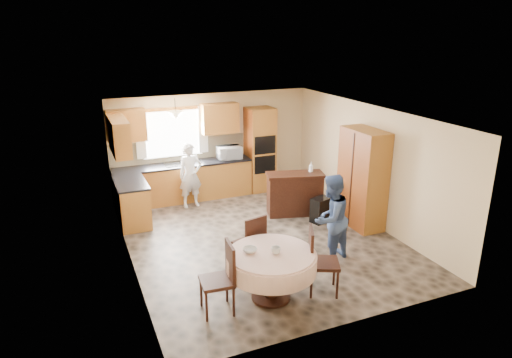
{
  "coord_description": "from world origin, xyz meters",
  "views": [
    {
      "loc": [
        -3.28,
        -7.56,
        4.0
      ],
      "look_at": [
        0.03,
        0.3,
        1.15
      ],
      "focal_mm": 32.0,
      "sensor_mm": 36.0,
      "label": 1
    }
  ],
  "objects_px": {
    "person_sink": "(190,175)",
    "person_dining": "(331,218)",
    "oven_tower": "(260,150)",
    "sideboard": "(295,195)",
    "cupboard": "(362,178)",
    "chair_left": "(222,275)",
    "chair_right": "(318,258)",
    "dining_table": "(271,263)",
    "chair_back": "(252,241)"
  },
  "relations": [
    {
      "from": "person_sink",
      "to": "person_dining",
      "type": "bearing_deg",
      "value": -71.19
    },
    {
      "from": "oven_tower",
      "to": "sideboard",
      "type": "bearing_deg",
      "value": -88.03
    },
    {
      "from": "cupboard",
      "to": "person_sink",
      "type": "xyz_separation_m",
      "value": [
        -3.02,
        2.4,
        -0.27
      ]
    },
    {
      "from": "chair_left",
      "to": "oven_tower",
      "type": "bearing_deg",
      "value": 155.87
    },
    {
      "from": "cupboard",
      "to": "chair_right",
      "type": "distance_m",
      "value": 2.91
    },
    {
      "from": "oven_tower",
      "to": "person_dining",
      "type": "distance_m",
      "value": 3.98
    },
    {
      "from": "dining_table",
      "to": "chair_left",
      "type": "distance_m",
      "value": 0.79
    },
    {
      "from": "person_dining",
      "to": "dining_table",
      "type": "bearing_deg",
      "value": 4.34
    },
    {
      "from": "oven_tower",
      "to": "chair_back",
      "type": "distance_m",
      "value": 4.22
    },
    {
      "from": "oven_tower",
      "to": "person_dining",
      "type": "height_order",
      "value": "oven_tower"
    },
    {
      "from": "oven_tower",
      "to": "person_dining",
      "type": "relative_size",
      "value": 1.32
    },
    {
      "from": "chair_left",
      "to": "person_sink",
      "type": "xyz_separation_m",
      "value": [
        0.67,
        4.23,
        0.16
      ]
    },
    {
      "from": "oven_tower",
      "to": "chair_right",
      "type": "height_order",
      "value": "oven_tower"
    },
    {
      "from": "chair_right",
      "to": "person_sink",
      "type": "relative_size",
      "value": 0.71
    },
    {
      "from": "dining_table",
      "to": "person_dining",
      "type": "xyz_separation_m",
      "value": [
        1.48,
        0.72,
        0.19
      ]
    },
    {
      "from": "dining_table",
      "to": "person_sink",
      "type": "height_order",
      "value": "person_sink"
    },
    {
      "from": "sideboard",
      "to": "person_dining",
      "type": "distance_m",
      "value": 2.21
    },
    {
      "from": "person_dining",
      "to": "oven_tower",
      "type": "bearing_deg",
      "value": -116.79
    },
    {
      "from": "oven_tower",
      "to": "chair_back",
      "type": "xyz_separation_m",
      "value": [
        -1.78,
        -3.79,
        -0.49
      ]
    },
    {
      "from": "sideboard",
      "to": "dining_table",
      "type": "distance_m",
      "value": 3.44
    },
    {
      "from": "oven_tower",
      "to": "dining_table",
      "type": "relative_size",
      "value": 1.54
    },
    {
      "from": "sideboard",
      "to": "chair_right",
      "type": "relative_size",
      "value": 1.16
    },
    {
      "from": "cupboard",
      "to": "dining_table",
      "type": "distance_m",
      "value": 3.44
    },
    {
      "from": "dining_table",
      "to": "chair_right",
      "type": "xyz_separation_m",
      "value": [
        0.76,
        -0.11,
        -0.02
      ]
    },
    {
      "from": "cupboard",
      "to": "person_sink",
      "type": "bearing_deg",
      "value": 141.47
    },
    {
      "from": "cupboard",
      "to": "person_dining",
      "type": "xyz_separation_m",
      "value": [
        -1.42,
        -1.08,
        -0.23
      ]
    },
    {
      "from": "cupboard",
      "to": "chair_back",
      "type": "distance_m",
      "value": 3.03
    },
    {
      "from": "chair_left",
      "to": "person_dining",
      "type": "distance_m",
      "value": 2.39
    },
    {
      "from": "dining_table",
      "to": "chair_back",
      "type": "xyz_separation_m",
      "value": [
        0.05,
        0.89,
        -0.04
      ]
    },
    {
      "from": "chair_back",
      "to": "chair_left",
      "type": "bearing_deg",
      "value": 33.35
    },
    {
      "from": "sideboard",
      "to": "oven_tower",
      "type": "bearing_deg",
      "value": 106.95
    },
    {
      "from": "chair_left",
      "to": "person_dining",
      "type": "relative_size",
      "value": 0.67
    },
    {
      "from": "chair_right",
      "to": "chair_back",
      "type": "bearing_deg",
      "value": 60.28
    },
    {
      "from": "chair_right",
      "to": "person_sink",
      "type": "distance_m",
      "value": 4.41
    },
    {
      "from": "sideboard",
      "to": "cupboard",
      "type": "height_order",
      "value": "cupboard"
    },
    {
      "from": "oven_tower",
      "to": "sideboard",
      "type": "height_order",
      "value": "oven_tower"
    },
    {
      "from": "oven_tower",
      "to": "person_sink",
      "type": "xyz_separation_m",
      "value": [
        -1.95,
        -0.47,
        -0.3
      ]
    },
    {
      "from": "sideboard",
      "to": "chair_back",
      "type": "height_order",
      "value": "chair_back"
    },
    {
      "from": "chair_left",
      "to": "person_sink",
      "type": "distance_m",
      "value": 4.28
    },
    {
      "from": "sideboard",
      "to": "cupboard",
      "type": "relative_size",
      "value": 0.61
    },
    {
      "from": "cupboard",
      "to": "chair_left",
      "type": "bearing_deg",
      "value": -153.7
    },
    {
      "from": "dining_table",
      "to": "chair_left",
      "type": "xyz_separation_m",
      "value": [
        -0.79,
        -0.01,
        -0.02
      ]
    },
    {
      "from": "sideboard",
      "to": "chair_left",
      "type": "relative_size",
      "value": 1.16
    },
    {
      "from": "oven_tower",
      "to": "dining_table",
      "type": "bearing_deg",
      "value": -111.38
    },
    {
      "from": "oven_tower",
      "to": "chair_right",
      "type": "relative_size",
      "value": 1.97
    },
    {
      "from": "person_sink",
      "to": "person_dining",
      "type": "height_order",
      "value": "person_dining"
    },
    {
      "from": "cupboard",
      "to": "chair_right",
      "type": "height_order",
      "value": "cupboard"
    },
    {
      "from": "sideboard",
      "to": "person_sink",
      "type": "xyz_separation_m",
      "value": [
        -2.01,
        1.34,
        0.31
      ]
    },
    {
      "from": "chair_right",
      "to": "person_dining",
      "type": "distance_m",
      "value": 1.13
    },
    {
      "from": "chair_left",
      "to": "chair_back",
      "type": "xyz_separation_m",
      "value": [
        0.83,
        0.9,
        -0.02
      ]
    }
  ]
}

